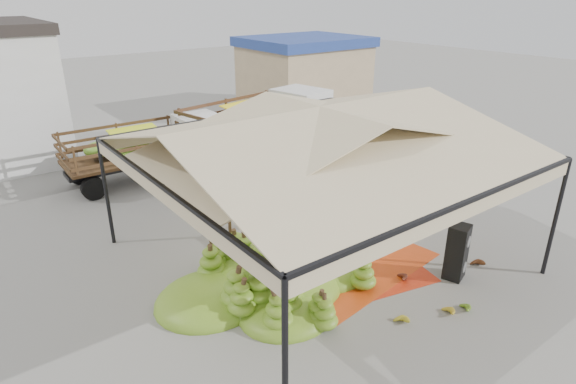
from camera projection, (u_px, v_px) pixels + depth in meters
ground at (316, 257)px, 12.70m from camera, size 90.00×90.00×0.00m
canopy_tent at (319, 136)px, 11.41m from camera, size 8.10×8.10×4.00m
building_tan at (304, 74)px, 26.98m from camera, size 6.30×5.30×4.10m
tarp_left at (335, 262)px, 12.45m from camera, size 4.58×4.44×0.01m
tarp_right at (322, 252)px, 12.90m from camera, size 4.85×5.04×0.01m
banana_heap at (274, 263)px, 11.26m from camera, size 6.97×6.41×1.21m
hand_yellow_a at (447, 311)px, 10.41m from camera, size 0.51×0.45×0.20m
hand_yellow_b at (401, 321)px, 10.10m from camera, size 0.55×0.51×0.20m
hand_red_a at (399, 276)px, 11.63m from camera, size 0.64×0.60×0.23m
hand_red_b at (478, 263)px, 12.19m from camera, size 0.58×0.54×0.21m
hand_green at (463, 307)px, 10.54m from camera, size 0.56×0.53×0.20m
hanging_bunches at (343, 174)px, 10.97m from camera, size 1.74×0.24×0.20m
speaker_stack at (457, 252)px, 11.54m from camera, size 0.62×0.58×1.40m
banana_leaves at (223, 233)px, 13.93m from camera, size 0.96×1.36×3.70m
vendor at (231, 183)px, 14.90m from camera, size 0.72×0.49×1.92m
truck_left at (154, 144)px, 17.73m from camera, size 5.89×2.12×2.01m
truck_right at (266, 118)px, 20.34m from camera, size 7.19×3.55×2.36m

